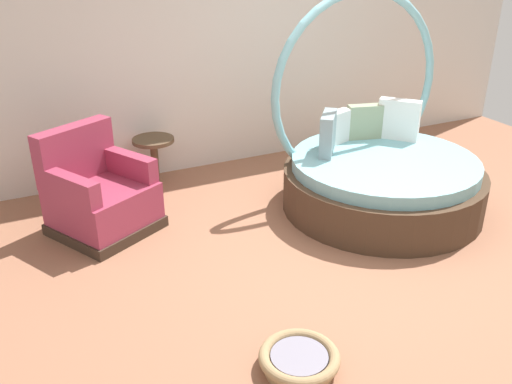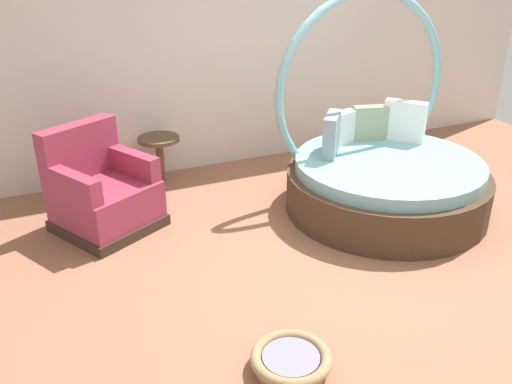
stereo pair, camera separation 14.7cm
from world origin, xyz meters
The scene contains 6 objects.
ground_plane centered at (0.00, 0.00, -0.01)m, with size 8.00×8.00×0.02m, color #936047.
back_wall centered at (0.00, 2.47, 1.49)m, with size 8.00×0.12×2.99m, color silver.
round_daybed centered at (0.76, 0.70, 0.38)m, with size 1.94×1.94×2.04m.
red_armchair centered at (-1.82, 1.38, 0.33)m, with size 1.08×1.08×0.94m.
pet_basket centered at (-1.09, -1.00, 0.07)m, with size 0.51×0.51×0.13m.
side_table centered at (-1.08, 2.14, 0.43)m, with size 0.44×0.44×0.52m.
Camera 1 is at (-2.50, -3.28, 2.48)m, focal length 38.86 mm.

